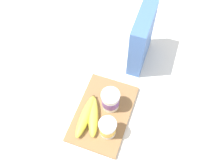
% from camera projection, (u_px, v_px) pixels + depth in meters
% --- Properties ---
extents(ground_plane, '(2.40, 2.40, 0.00)m').
position_uv_depth(ground_plane, '(103.00, 114.00, 0.98)').
color(ground_plane, silver).
extents(cutting_board, '(0.31, 0.21, 0.02)m').
position_uv_depth(cutting_board, '(103.00, 113.00, 0.97)').
color(cutting_board, olive).
rests_on(cutting_board, ground_plane).
extents(cereal_box, '(0.20, 0.06, 0.27)m').
position_uv_depth(cereal_box, '(141.00, 40.00, 0.99)').
color(cereal_box, '#4770B7').
rests_on(cereal_box, ground_plane).
extents(yogurt_cup_front, '(0.07, 0.07, 0.10)m').
position_uv_depth(yogurt_cup_front, '(110.00, 100.00, 0.94)').
color(yogurt_cup_front, white).
rests_on(yogurt_cup_front, cutting_board).
extents(yogurt_cup_back, '(0.07, 0.07, 0.09)m').
position_uv_depth(yogurt_cup_back, '(108.00, 128.00, 0.89)').
color(yogurt_cup_back, white).
rests_on(yogurt_cup_back, cutting_board).
extents(banana_bunch, '(0.19, 0.10, 0.04)m').
position_uv_depth(banana_bunch, '(89.00, 116.00, 0.94)').
color(banana_bunch, '#DBD442').
rests_on(banana_bunch, cutting_board).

